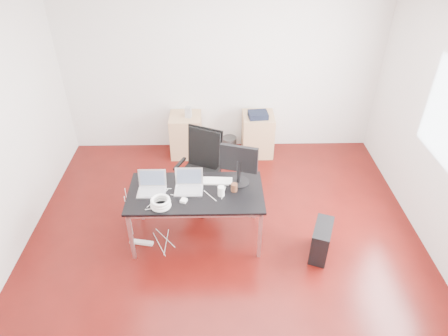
{
  "coord_description": "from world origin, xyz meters",
  "views": [
    {
      "loc": [
        -0.08,
        -3.47,
        3.66
      ],
      "look_at": [
        0.0,
        0.55,
        0.85
      ],
      "focal_mm": 32.0,
      "sensor_mm": 36.0,
      "label": 1
    }
  ],
  "objects_px": {
    "filing_cabinet_left": "(186,135)",
    "pc_tower": "(321,240)",
    "office_chair": "(200,166)",
    "desk": "(196,195)",
    "filing_cabinet_right": "(258,134)"
  },
  "relations": [
    {
      "from": "filing_cabinet_left",
      "to": "pc_tower",
      "type": "height_order",
      "value": "filing_cabinet_left"
    },
    {
      "from": "office_chair",
      "to": "filing_cabinet_left",
      "type": "height_order",
      "value": "office_chair"
    },
    {
      "from": "filing_cabinet_left",
      "to": "pc_tower",
      "type": "relative_size",
      "value": 1.56
    },
    {
      "from": "pc_tower",
      "to": "filing_cabinet_left",
      "type": "bearing_deg",
      "value": 148.02
    },
    {
      "from": "desk",
      "to": "office_chair",
      "type": "xyz_separation_m",
      "value": [
        0.03,
        0.72,
        -0.07
      ]
    },
    {
      "from": "office_chair",
      "to": "filing_cabinet_right",
      "type": "bearing_deg",
      "value": 79.04
    },
    {
      "from": "filing_cabinet_right",
      "to": "pc_tower",
      "type": "distance_m",
      "value": 2.38
    },
    {
      "from": "desk",
      "to": "filing_cabinet_left",
      "type": "height_order",
      "value": "desk"
    },
    {
      "from": "desk",
      "to": "filing_cabinet_right",
      "type": "bearing_deg",
      "value": 64.96
    },
    {
      "from": "filing_cabinet_left",
      "to": "pc_tower",
      "type": "distance_m",
      "value": 2.9
    },
    {
      "from": "filing_cabinet_left",
      "to": "filing_cabinet_right",
      "type": "bearing_deg",
      "value": 0.0
    },
    {
      "from": "office_chair",
      "to": "filing_cabinet_right",
      "type": "relative_size",
      "value": 1.54
    },
    {
      "from": "filing_cabinet_left",
      "to": "filing_cabinet_right",
      "type": "relative_size",
      "value": 1.0
    },
    {
      "from": "desk",
      "to": "office_chair",
      "type": "distance_m",
      "value": 0.73
    },
    {
      "from": "desk",
      "to": "office_chair",
      "type": "relative_size",
      "value": 1.48
    }
  ]
}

